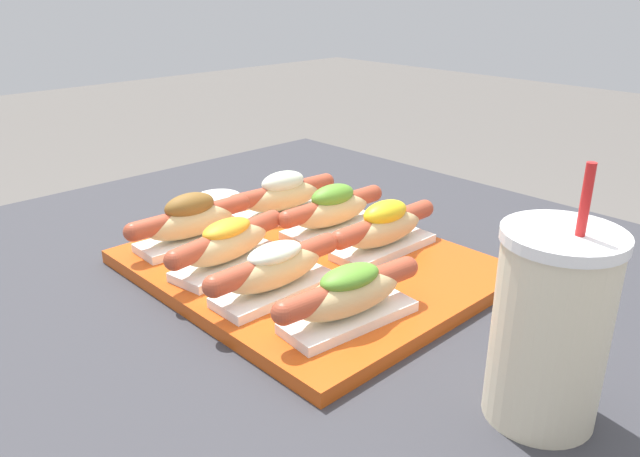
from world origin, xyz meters
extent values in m
cube|color=#CC4C14|center=(-0.03, -0.03, 0.69)|extent=(0.44, 0.38, 0.02)
cube|color=white|center=(-0.18, -0.11, 0.71)|extent=(0.06, 0.16, 0.01)
ellipsoid|color=#DBB77A|center=(-0.18, -0.11, 0.73)|extent=(0.05, 0.14, 0.04)
cylinder|color=#AD472D|center=(-0.18, -0.11, 0.74)|extent=(0.03, 0.17, 0.03)
sphere|color=#AD472D|center=(-0.18, -0.20, 0.74)|extent=(0.03, 0.03, 0.03)
sphere|color=#AD472D|center=(-0.18, -0.02, 0.74)|extent=(0.03, 0.03, 0.03)
ellipsoid|color=brown|center=(-0.18, -0.11, 0.76)|extent=(0.04, 0.08, 0.03)
cube|color=white|center=(-0.08, -0.12, 0.71)|extent=(0.08, 0.16, 0.01)
ellipsoid|color=#DBB77A|center=(-0.08, -0.12, 0.73)|extent=(0.07, 0.14, 0.04)
cylinder|color=#AD472D|center=(-0.08, -0.12, 0.74)|extent=(0.05, 0.18, 0.03)
sphere|color=#AD472D|center=(-0.07, -0.20, 0.74)|extent=(0.03, 0.03, 0.03)
sphere|color=#AD472D|center=(-0.10, -0.03, 0.74)|extent=(0.03, 0.03, 0.03)
ellipsoid|color=gold|center=(-0.08, -0.12, 0.76)|extent=(0.05, 0.08, 0.02)
cube|color=white|center=(0.02, -0.12, 0.71)|extent=(0.06, 0.16, 0.01)
ellipsoid|color=#DBB77A|center=(0.02, -0.12, 0.73)|extent=(0.05, 0.14, 0.04)
cylinder|color=#AD472D|center=(0.02, -0.12, 0.74)|extent=(0.03, 0.17, 0.03)
sphere|color=#AD472D|center=(0.02, -0.21, 0.74)|extent=(0.03, 0.03, 0.03)
sphere|color=#AD472D|center=(0.02, -0.04, 0.74)|extent=(0.03, 0.03, 0.03)
ellipsoid|color=silver|center=(0.02, -0.12, 0.76)|extent=(0.04, 0.08, 0.02)
cube|color=white|center=(0.12, -0.11, 0.71)|extent=(0.08, 0.16, 0.01)
ellipsoid|color=#DBB77A|center=(0.12, -0.11, 0.73)|extent=(0.06, 0.14, 0.04)
cylinder|color=#AD472D|center=(0.12, -0.11, 0.74)|extent=(0.04, 0.18, 0.03)
sphere|color=#AD472D|center=(0.12, -0.19, 0.74)|extent=(0.03, 0.03, 0.03)
sphere|color=#AD472D|center=(0.13, -0.02, 0.74)|extent=(0.03, 0.03, 0.03)
ellipsoid|color=#5B992D|center=(0.12, -0.11, 0.76)|extent=(0.05, 0.08, 0.02)
cube|color=white|center=(-0.18, 0.06, 0.71)|extent=(0.07, 0.16, 0.01)
ellipsoid|color=#DBB77A|center=(-0.18, 0.06, 0.73)|extent=(0.06, 0.14, 0.04)
cylinder|color=#AD472D|center=(-0.18, 0.06, 0.74)|extent=(0.04, 0.18, 0.03)
sphere|color=#AD472D|center=(-0.18, -0.03, 0.74)|extent=(0.03, 0.03, 0.03)
sphere|color=#AD472D|center=(-0.17, 0.14, 0.74)|extent=(0.03, 0.03, 0.03)
ellipsoid|color=silver|center=(-0.18, 0.06, 0.76)|extent=(0.05, 0.08, 0.03)
cube|color=white|center=(-0.08, 0.07, 0.71)|extent=(0.07, 0.16, 0.01)
ellipsoid|color=#DBB77A|center=(-0.08, 0.07, 0.73)|extent=(0.05, 0.14, 0.04)
cylinder|color=#AD472D|center=(-0.08, 0.07, 0.74)|extent=(0.03, 0.17, 0.03)
sphere|color=#AD472D|center=(-0.08, -0.02, 0.74)|extent=(0.03, 0.03, 0.03)
sphere|color=#AD472D|center=(-0.07, 0.15, 0.74)|extent=(0.03, 0.03, 0.03)
ellipsoid|color=#5B992D|center=(-0.08, 0.07, 0.76)|extent=(0.04, 0.08, 0.03)
cube|color=white|center=(0.02, 0.07, 0.71)|extent=(0.06, 0.16, 0.01)
ellipsoid|color=#DBB77A|center=(0.02, 0.07, 0.73)|extent=(0.05, 0.14, 0.04)
cylinder|color=#AD472D|center=(0.02, 0.07, 0.74)|extent=(0.03, 0.17, 0.03)
sphere|color=#AD472D|center=(0.02, -0.02, 0.74)|extent=(0.03, 0.03, 0.03)
sphere|color=#AD472D|center=(0.02, 0.15, 0.74)|extent=(0.03, 0.03, 0.03)
ellipsoid|color=yellow|center=(0.02, 0.07, 0.76)|extent=(0.04, 0.08, 0.03)
cylinder|color=silver|center=(-0.31, 0.03, 0.70)|extent=(0.08, 0.08, 0.03)
cylinder|color=red|center=(-0.31, 0.03, 0.70)|extent=(0.06, 0.06, 0.01)
cylinder|color=beige|center=(0.33, -0.08, 0.77)|extent=(0.10, 0.10, 0.17)
cylinder|color=white|center=(0.33, -0.08, 0.86)|extent=(0.10, 0.10, 0.01)
cylinder|color=red|center=(0.35, -0.08, 0.89)|extent=(0.01, 0.01, 0.06)
camera|label=1|loc=(0.54, -0.54, 1.05)|focal=35.00mm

